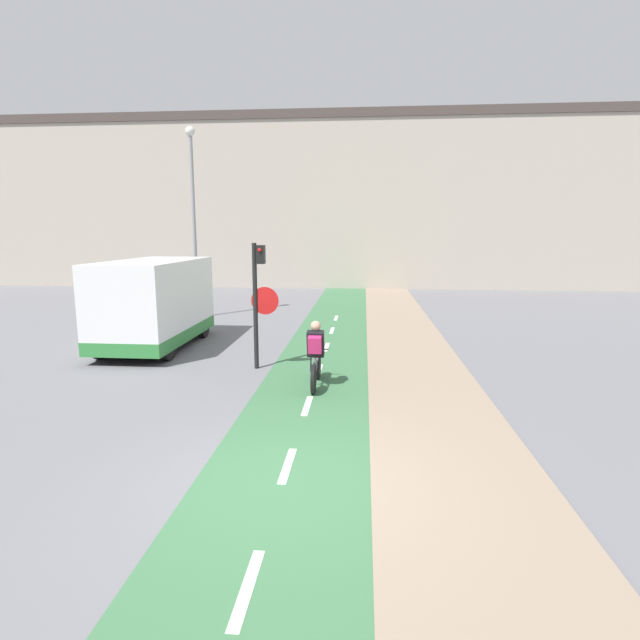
% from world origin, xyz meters
% --- Properties ---
extents(ground_plane, '(120.00, 120.00, 0.00)m').
position_xyz_m(ground_plane, '(0.00, 0.00, 0.00)').
color(ground_plane, slate).
extents(bike_lane, '(2.35, 60.00, 0.02)m').
position_xyz_m(bike_lane, '(0.00, 0.01, 0.01)').
color(bike_lane, '#3D7047').
rests_on(bike_lane, ground_plane).
extents(sidewalk_strip, '(2.40, 60.00, 0.05)m').
position_xyz_m(sidewalk_strip, '(2.38, 0.00, 0.03)').
color(sidewalk_strip, gray).
rests_on(sidewalk_strip, ground_plane).
extents(building_row_background, '(60.00, 5.20, 10.19)m').
position_xyz_m(building_row_background, '(0.00, 25.95, 5.10)').
color(building_row_background, '#B2A899').
rests_on(building_row_background, ground_plane).
extents(traffic_light_pole, '(0.67, 0.25, 3.06)m').
position_xyz_m(traffic_light_pole, '(-1.47, 5.64, 1.90)').
color(traffic_light_pole, black).
rests_on(traffic_light_pole, ground_plane).
extents(street_lamp_far, '(0.36, 0.36, 7.19)m').
position_xyz_m(street_lamp_far, '(-5.46, 12.83, 4.36)').
color(street_lamp_far, gray).
rests_on(street_lamp_far, ground_plane).
extents(cyclist_near, '(0.46, 1.70, 1.45)m').
position_xyz_m(cyclist_near, '(0.04, 4.26, 0.70)').
color(cyclist_near, black).
rests_on(cyclist_near, ground_plane).
extents(van, '(2.06, 4.53, 2.52)m').
position_xyz_m(van, '(-4.94, 7.66, 1.24)').
color(van, white).
rests_on(van, ground_plane).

